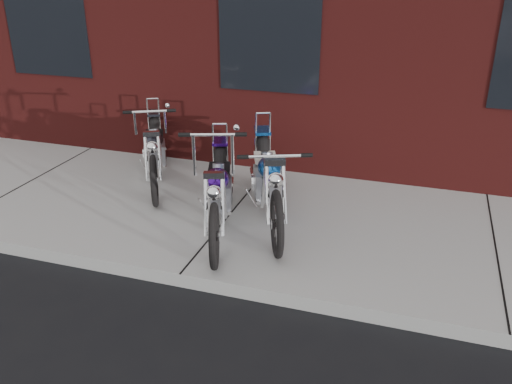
% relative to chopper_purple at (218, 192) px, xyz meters
% --- Properties ---
extents(ground, '(120.00, 120.00, 0.00)m').
position_rel_chopper_purple_xyz_m(ground, '(0.01, -1.09, -0.57)').
color(ground, black).
rests_on(ground, ground).
extents(sidewalk, '(22.00, 3.00, 0.15)m').
position_rel_chopper_purple_xyz_m(sidewalk, '(0.01, 0.41, -0.50)').
color(sidewalk, '#A2A2A2').
rests_on(sidewalk, ground).
extents(chopper_purple, '(0.91, 2.26, 1.32)m').
position_rel_chopper_purple_xyz_m(chopper_purple, '(0.00, 0.00, 0.00)').
color(chopper_purple, black).
rests_on(chopper_purple, sidewalk).
extents(chopper_blue, '(1.06, 2.33, 1.07)m').
position_rel_chopper_purple_xyz_m(chopper_blue, '(0.46, 0.43, 0.02)').
color(chopper_blue, black).
rests_on(chopper_blue, sidewalk).
extents(chopper_third, '(1.12, 2.08, 1.15)m').
position_rel_chopper_purple_xyz_m(chopper_third, '(-1.35, 1.05, -0.01)').
color(chopper_third, black).
rests_on(chopper_third, sidewalk).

